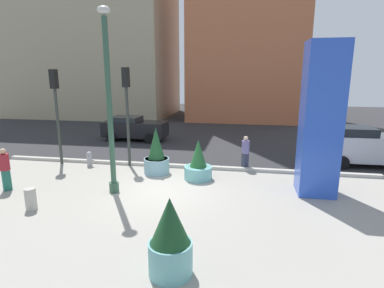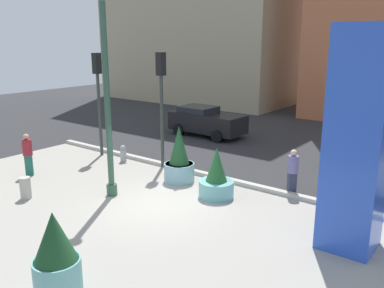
{
  "view_description": "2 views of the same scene",
  "coord_description": "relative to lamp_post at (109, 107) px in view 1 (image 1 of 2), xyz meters",
  "views": [
    {
      "loc": [
        3.11,
        -10.89,
        4.46
      ],
      "look_at": [
        1.03,
        0.89,
        1.71
      ],
      "focal_mm": 29.14,
      "sensor_mm": 36.0,
      "label": 1
    },
    {
      "loc": [
        8.29,
        -9.1,
        5.19
      ],
      "look_at": [
        0.85,
        0.7,
        2.0
      ],
      "focal_mm": 37.89,
      "sensor_mm": 36.0,
      "label": 2
    }
  ],
  "objects": [
    {
      "name": "concrete_bollard",
      "position": [
        -2.06,
        -1.95,
        -2.87
      ],
      "size": [
        0.36,
        0.36,
        0.75
      ],
      "primitive_type": "cylinder",
      "color": "#B2ADA3",
      "rests_on": "ground_plane"
    },
    {
      "name": "curb_strip",
      "position": [
        1.76,
        3.53,
        -3.16
      ],
      "size": [
        18.0,
        0.24,
        0.16
      ],
      "primitive_type": "cube",
      "color": "#B7B2A8",
      "rests_on": "ground_plane"
    },
    {
      "name": "pedestrian_crossing",
      "position": [
        4.87,
        3.77,
        -2.35
      ],
      "size": [
        0.51,
        0.51,
        1.61
      ],
      "color": "#33384C",
      "rests_on": "ground_plane"
    },
    {
      "name": "potted_plant_by_pillar",
      "position": [
        2.92,
        2.04,
        -2.59
      ],
      "size": [
        1.19,
        1.19,
        1.73
      ],
      "color": "#6BB2B2",
      "rests_on": "ground_plane"
    },
    {
      "name": "lamp_post",
      "position": [
        0.0,
        0.0,
        0.0
      ],
      "size": [
        0.44,
        0.44,
        6.65
      ],
      "color": "#335642",
      "rests_on": "ground_plane"
    },
    {
      "name": "potted_plant_near_right",
      "position": [
        0.95,
        2.49,
        -2.4
      ],
      "size": [
        1.14,
        1.14,
        2.12
      ],
      "color": "#7AA8B7",
      "rests_on": "ground_plane"
    },
    {
      "name": "office_block_flanking",
      "position": [
        -11.28,
        21.35,
        7.45
      ],
      "size": [
        16.3,
        9.99,
        21.39
      ],
      "primitive_type": "cube",
      "color": "tan",
      "rests_on": "ground_plane"
    },
    {
      "name": "potted_plant_mid_plaza",
      "position": [
        3.31,
        -4.44,
        -2.38
      ],
      "size": [
        1.0,
        1.0,
        1.85
      ],
      "color": "#6BB2B2",
      "rests_on": "ground_plane"
    },
    {
      "name": "ground_plane",
      "position": [
        1.76,
        4.41,
        -3.24
      ],
      "size": [
        60.0,
        60.0,
        0.0
      ],
      "primitive_type": "plane",
      "color": "#2D2D30"
    },
    {
      "name": "car_far_lane",
      "position": [
        -2.57,
        9.21,
        -2.42
      ],
      "size": [
        4.26,
        2.1,
        1.58
      ],
      "color": "black",
      "rests_on": "ground_plane"
    },
    {
      "name": "pedestrian_on_sidewalk",
      "position": [
        -4.15,
        -0.54,
        -2.31
      ],
      "size": [
        0.5,
        0.5,
        1.68
      ],
      "color": "#236656",
      "rests_on": "ground_plane"
    },
    {
      "name": "traffic_light_corner",
      "position": [
        -4.16,
        3.12,
        -0.13
      ],
      "size": [
        0.28,
        0.42,
        4.62
      ],
      "color": "#333833",
      "rests_on": "ground_plane"
    },
    {
      "name": "plaza_pavement",
      "position": [
        1.76,
        -1.59,
        -3.24
      ],
      "size": [
        18.0,
        10.0,
        0.02
      ],
      "primitive_type": "cube",
      "color": "#9E998E",
      "rests_on": "ground_plane"
    },
    {
      "name": "art_pillar_blue",
      "position": [
        7.5,
        1.29,
        -0.46
      ],
      "size": [
        1.32,
        1.32,
        5.56
      ],
      "primitive_type": "cube",
      "color": "blue",
      "rests_on": "ground_plane"
    },
    {
      "name": "car_passing_lane",
      "position": [
        10.57,
        5.55,
        -2.29
      ],
      "size": [
        4.07,
        2.03,
        1.9
      ],
      "color": "silver",
      "rests_on": "ground_plane"
    },
    {
      "name": "fire_hydrant",
      "position": [
        -2.56,
        2.96,
        -2.87
      ],
      "size": [
        0.36,
        0.26,
        0.75
      ],
      "color": "#99999E",
      "rests_on": "ground_plane"
    },
    {
      "name": "traffic_light_far_side",
      "position": [
        -0.7,
        3.44,
        -0.07
      ],
      "size": [
        0.28,
        0.42,
        4.7
      ],
      "color": "#333833",
      "rests_on": "ground_plane"
    }
  ]
}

